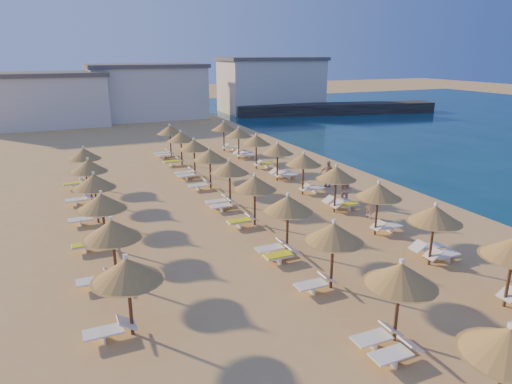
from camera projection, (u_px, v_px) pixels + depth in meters
name	position (u px, v px, depth m)	size (l,w,h in m)	color
ground	(315.00, 234.00, 23.06)	(220.00, 220.00, 0.00)	tan
jetty	(336.00, 109.00, 68.04)	(30.00, 4.00, 1.50)	black
hotel_blocks	(171.00, 91.00, 63.29)	(47.89, 10.68, 8.10)	beige
parasol_row_east	(319.00, 167.00, 27.23)	(2.31, 35.70, 2.84)	brown
parasol_row_west	(241.00, 175.00, 25.30)	(2.31, 35.70, 2.84)	brown
parasol_row_inland	(98.00, 192.00, 22.36)	(2.31, 20.86, 2.84)	brown
loungers	(252.00, 207.00, 26.00)	(15.66, 34.02, 0.66)	white
beachgoer_a	(370.00, 204.00, 25.09)	(0.60, 0.39, 1.64)	tan
beachgoer_c	(328.00, 174.00, 31.02)	(1.06, 0.44, 1.80)	tan
beachgoer_b	(345.00, 190.00, 27.44)	(0.85, 0.66, 1.74)	tan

